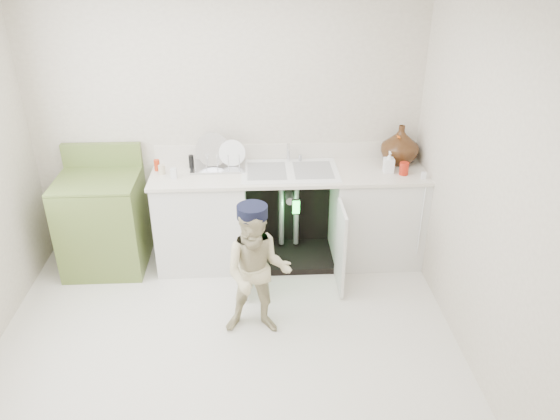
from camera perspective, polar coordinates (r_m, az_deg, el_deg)
The scene contains 5 objects.
ground at distance 4.27m, azimuth -5.53°, elevation -13.82°, with size 3.50×3.50×0.00m, color beige.
room_shell at distance 3.58m, azimuth -6.42°, elevation 1.42°, with size 6.00×5.50×1.26m.
counter_run at distance 5.01m, azimuth 1.46°, elevation -0.27°, with size 2.44×1.02×1.25m.
avocado_stove at distance 5.17m, azimuth -17.98°, elevation -1.15°, with size 0.71×0.65×1.10m.
repair_worker at distance 4.07m, azimuth -2.38°, elevation -6.44°, with size 0.65×0.92×1.08m.
Camera 1 is at (0.24, -3.21, 2.81)m, focal length 35.00 mm.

